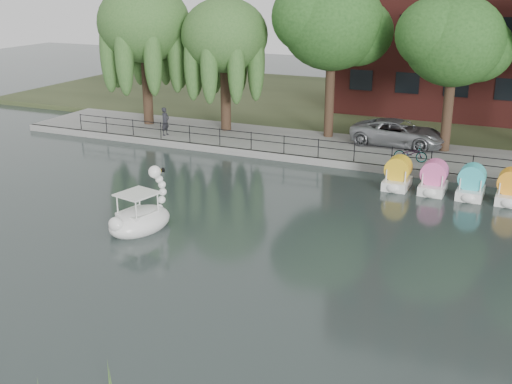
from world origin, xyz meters
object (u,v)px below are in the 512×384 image
Objects in this scene: pedestrian at (165,119)px; swan_boat at (141,216)px; minivan at (398,131)px; bicycle at (411,152)px.

pedestrian is 14.52m from swan_boat.
pedestrian reaches higher than minivan.
swan_boat reaches higher than bicycle.
bicycle is at bearing -83.56° from pedestrian.
minivan is 17.53m from swan_boat.
bicycle is 0.87× the size of pedestrian.
pedestrian is (-14.95, -0.25, 0.49)m from bicycle.
minivan reaches higher than bicycle.
minivan is 13.99m from pedestrian.
minivan is 3.42m from bicycle.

